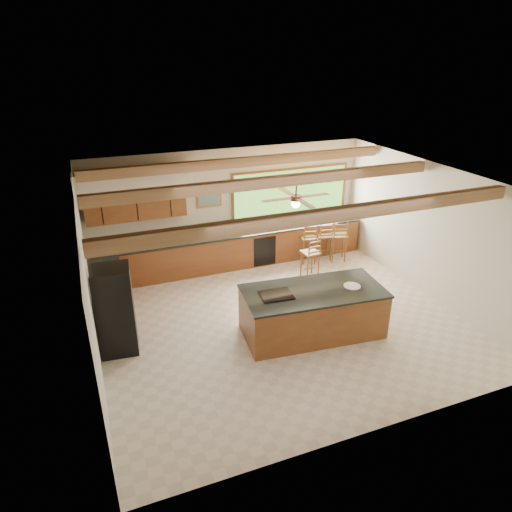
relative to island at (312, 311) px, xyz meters
name	(u,v)px	position (x,y,z in m)	size (l,w,h in m)	color
ground	(281,321)	(-0.41, 0.59, -0.48)	(7.20, 7.20, 0.00)	beige
room_shell	(262,212)	(-0.58, 1.24, 1.73)	(7.27, 6.54, 3.02)	beige
counter_run	(209,260)	(-1.23, 3.11, -0.02)	(7.12, 3.10, 1.26)	brown
island	(312,311)	(0.00, 0.00, 0.00)	(2.85, 1.55, 0.98)	brown
refrigerator	(115,310)	(-3.63, 0.81, 0.37)	(0.73, 0.71, 1.70)	black
bar_stool_a	(312,254)	(1.09, 2.13, 0.17)	(0.42, 0.42, 1.10)	brown
bar_stool_b	(309,239)	(1.46, 2.98, 0.20)	(0.47, 0.47, 1.14)	brown
bar_stool_c	(325,237)	(1.94, 2.98, 0.18)	(0.47, 0.47, 1.11)	brown
bar_stool_d	(340,237)	(2.27, 2.78, 0.21)	(0.54, 0.54, 1.17)	brown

